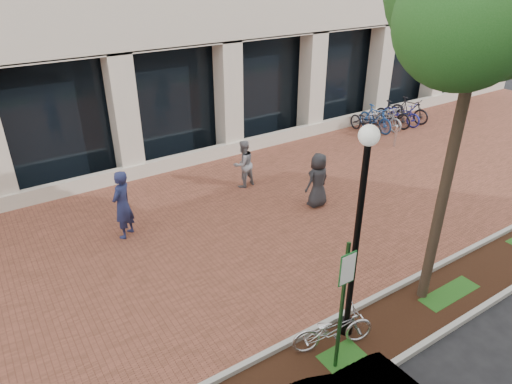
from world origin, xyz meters
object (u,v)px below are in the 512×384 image
lamppost (358,228)px  parking_sign (344,294)px  locked_bicycle (333,329)px  pedestrian_mid (243,164)px  bike_rack_cluster (388,116)px  pedestrian_left (122,205)px  pedestrian_right (318,180)px  bollard (395,136)px

lamppost → parking_sign: bearing=-143.7°
parking_sign → locked_bicycle: size_ratio=1.67×
lamppost → pedestrian_mid: lamppost is taller
parking_sign → locked_bicycle: bearing=57.5°
pedestrian_mid → bike_rack_cluster: pedestrian_mid is taller
lamppost → bike_rack_cluster: size_ratio=1.24×
locked_bicycle → bike_rack_cluster: bike_rack_cluster is taller
pedestrian_left → pedestrian_right: size_ratio=1.13×
lamppost → bollard: (8.70, 6.51, -2.05)m
pedestrian_mid → pedestrian_right: (1.19, -2.36, 0.05)m
lamppost → pedestrian_right: (2.94, 4.47, -1.66)m
locked_bicycle → pedestrian_right: pedestrian_right is taller
pedestrian_right → parking_sign: bearing=46.4°
lamppost → bike_rack_cluster: lamppost is taller
pedestrian_left → lamppost: bearing=73.3°
pedestrian_mid → pedestrian_right: size_ratio=0.94×
pedestrian_mid → bike_rack_cluster: size_ratio=0.45×
pedestrian_right → bike_rack_cluster: size_ratio=0.48×
lamppost → bollard: 11.06m
parking_sign → pedestrian_right: (3.72, 5.04, -0.89)m
locked_bicycle → pedestrian_mid: size_ratio=1.04×
pedestrian_right → bike_rack_cluster: pedestrian_right is taller
pedestrian_left → pedestrian_right: pedestrian_left is taller
lamppost → pedestrian_mid: (1.75, 6.83, -1.71)m
pedestrian_mid → bike_rack_cluster: bearing=-178.5°
locked_bicycle → pedestrian_right: (3.44, 4.61, 0.42)m
bollard → parking_sign: bearing=-143.2°
pedestrian_left → pedestrian_right: 5.70m
parking_sign → pedestrian_left: 6.84m
pedestrian_left → pedestrian_right: (5.49, -1.51, -0.11)m
pedestrian_right → bollard: bearing=-167.6°
pedestrian_mid → pedestrian_left: bearing=2.9°
pedestrian_left → bike_rack_cluster: (12.74, 2.28, -0.43)m
locked_bicycle → lamppost: bearing=-56.7°
parking_sign → locked_bicycle: (0.28, 0.44, -1.31)m
lamppost → pedestrian_left: bearing=113.1°
pedestrian_right → pedestrian_mid: bearing=-70.4°
pedestrian_mid → pedestrian_right: 2.64m
pedestrian_left → locked_bicycle: bearing=68.7°
parking_sign → lamppost: size_ratio=0.63×
locked_bicycle → pedestrian_mid: bearing=-0.2°
parking_sign → pedestrian_mid: (2.54, 7.40, -0.95)m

